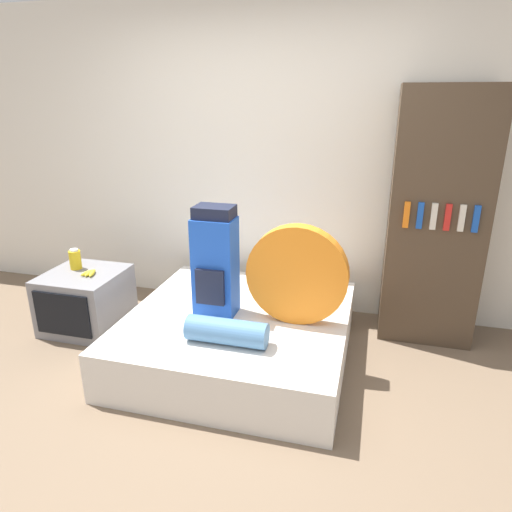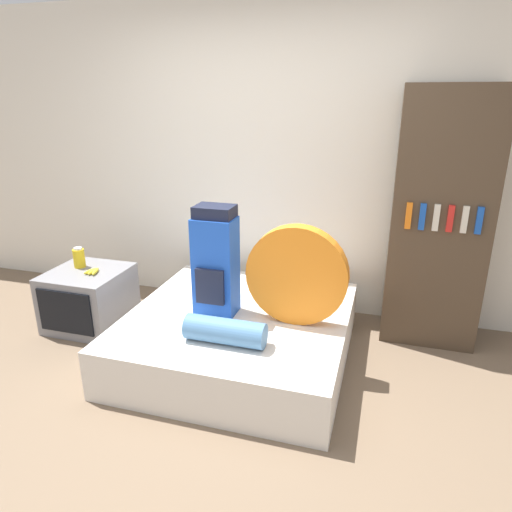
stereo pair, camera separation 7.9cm
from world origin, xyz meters
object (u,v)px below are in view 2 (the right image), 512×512
Objects in this scene: television at (89,298)px; canister at (79,258)px; bookshelf at (439,221)px; sleeping_roll at (225,331)px; tent_bag at (297,275)px; backpack at (216,262)px.

television is 3.58× the size of canister.
bookshelf reaches higher than television.
canister is 0.09× the size of bookshelf.
sleeping_roll is 1.79m from bookshelf.
tent_bag reaches higher than television.
sleeping_roll is 1.63m from canister.
sleeping_roll is (0.21, -0.40, -0.30)m from backpack.
backpack reaches higher than tent_bag.
backpack is at bearing -178.29° from tent_bag.
backpack is 1.51× the size of sleeping_roll.
television is (-1.40, 0.53, -0.19)m from sleeping_roll.
canister is at bearing 158.11° from sleeping_roll.
tent_bag is 0.36× the size of bookshelf.
television is at bearing 173.47° from backpack.
tent_bag reaches higher than sleeping_roll.
television is 0.35m from canister.
television is 0.32× the size of bookshelf.
backpack is 1.33m from canister.
tent_bag is at bearing -5.89° from canister.
backpack is at bearing -153.50° from bookshelf.
backpack is 1.14× the size of tent_bag.
bookshelf is at bearing 38.41° from tent_bag.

